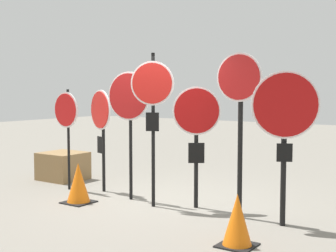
{
  "coord_description": "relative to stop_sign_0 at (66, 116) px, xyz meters",
  "views": [
    {
      "loc": [
        4.59,
        -6.43,
        1.94
      ],
      "look_at": [
        0.13,
        0.0,
        1.34
      ],
      "focal_mm": 50.0,
      "sensor_mm": 36.0,
      "label": 1
    }
  ],
  "objects": [
    {
      "name": "ground_plane",
      "position": [
        2.15,
        0.16,
        -1.45
      ],
      "size": [
        40.0,
        40.0,
        0.0
      ],
      "primitive_type": "plane",
      "color": "gray"
    },
    {
      "name": "stop_sign_0",
      "position": [
        0.0,
        0.0,
        0.0
      ],
      "size": [
        0.69,
        0.13,
        1.96
      ],
      "rotation": [
        0.0,
        0.0,
        -0.09
      ],
      "color": "black",
      "rests_on": "ground"
    },
    {
      "name": "stop_sign_1",
      "position": [
        0.67,
        0.25,
        -0.04
      ],
      "size": [
        0.72,
        0.29,
        1.95
      ],
      "rotation": [
        0.0,
        0.0,
        -0.35
      ],
      "color": "black",
      "rests_on": "ground"
    },
    {
      "name": "stop_sign_2",
      "position": [
        1.53,
        0.04,
        0.25
      ],
      "size": [
        0.85,
        0.15,
        2.26
      ],
      "rotation": [
        0.0,
        0.0,
        0.09
      ],
      "color": "black",
      "rests_on": "ground"
    },
    {
      "name": "stop_sign_3",
      "position": [
        2.18,
        -0.14,
        0.37
      ],
      "size": [
        0.68,
        0.31,
        2.55
      ],
      "rotation": [
        0.0,
        0.0,
        0.4
      ],
      "color": "black",
      "rests_on": "ground"
    },
    {
      "name": "stop_sign_4",
      "position": [
        2.81,
        0.2,
        -0.03
      ],
      "size": [
        0.66,
        0.46,
        2.0
      ],
      "rotation": [
        0.0,
        0.0,
        0.6
      ],
      "color": "black",
      "rests_on": "ground"
    },
    {
      "name": "stop_sign_5",
      "position": [
        3.65,
        0.06,
        0.35
      ],
      "size": [
        0.73,
        0.13,
        2.5
      ],
      "rotation": [
        0.0,
        0.0,
        0.02
      ],
      "color": "black",
      "rests_on": "ground"
    },
    {
      "name": "stop_sign_6",
      "position": [
        4.37,
        0.02,
        0.11
      ],
      "size": [
        0.84,
        0.5,
        2.21
      ],
      "rotation": [
        0.0,
        0.0,
        0.52
      ],
      "color": "black",
      "rests_on": "ground"
    },
    {
      "name": "traffic_cone_0",
      "position": [
        4.21,
        -1.11,
        -1.12
      ],
      "size": [
        0.44,
        0.44,
        0.66
      ],
      "color": "black",
      "rests_on": "ground"
    },
    {
      "name": "traffic_cone_1",
      "position": [
        0.95,
        -0.63,
        -1.11
      ],
      "size": [
        0.48,
        0.48,
        0.7
      ],
      "color": "black",
      "rests_on": "ground"
    },
    {
      "name": "storage_crate",
      "position": [
        -0.85,
        0.68,
        -1.15
      ],
      "size": [
        0.9,
        0.82,
        0.59
      ],
      "color": "olive",
      "rests_on": "ground"
    }
  ]
}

